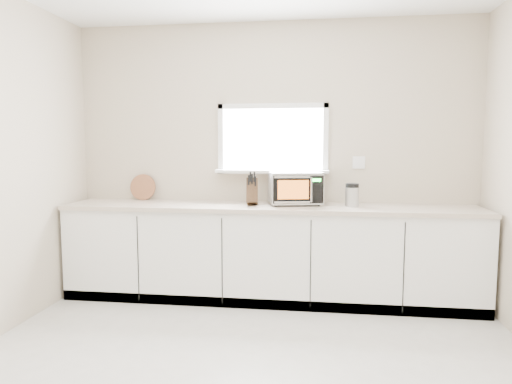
# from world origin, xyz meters

# --- Properties ---
(back_wall) EXTENTS (4.00, 0.17, 2.70)m
(back_wall) POSITION_xyz_m (0.00, 2.00, 1.36)
(back_wall) COLOR #C1AE99
(back_wall) RESTS_ON ground
(cabinets) EXTENTS (3.92, 0.60, 0.88)m
(cabinets) POSITION_xyz_m (0.00, 1.70, 0.44)
(cabinets) COLOR white
(cabinets) RESTS_ON ground
(countertop) EXTENTS (3.92, 0.64, 0.04)m
(countertop) POSITION_xyz_m (0.00, 1.69, 0.90)
(countertop) COLOR beige
(countertop) RESTS_ON cabinets
(microwave) EXTENTS (0.56, 0.48, 0.32)m
(microwave) POSITION_xyz_m (0.24, 1.80, 1.08)
(microwave) COLOR black
(microwave) RESTS_ON countertop
(knife_block) EXTENTS (0.13, 0.23, 0.32)m
(knife_block) POSITION_xyz_m (-0.16, 1.68, 1.06)
(knife_block) COLOR #432D18
(knife_block) RESTS_ON countertop
(cutting_board) EXTENTS (0.27, 0.06, 0.27)m
(cutting_board) POSITION_xyz_m (-1.35, 1.94, 1.05)
(cutting_board) COLOR #9C5F3C
(cutting_board) RESTS_ON countertop
(coffee_grinder) EXTENTS (0.14, 0.14, 0.22)m
(coffee_grinder) POSITION_xyz_m (0.77, 1.71, 1.03)
(coffee_grinder) COLOR #B4B7BC
(coffee_grinder) RESTS_ON countertop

